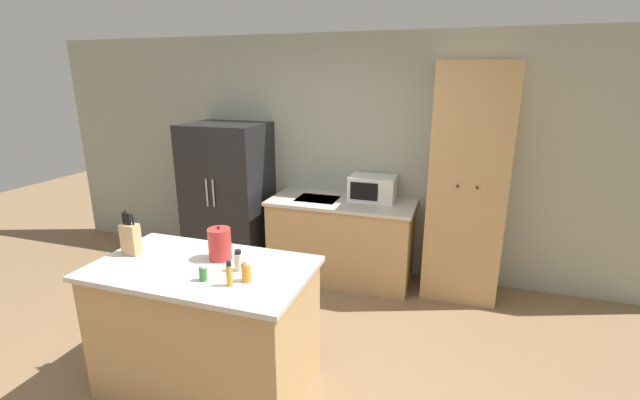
{
  "coord_description": "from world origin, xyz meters",
  "views": [
    {
      "loc": [
        1.36,
        -2.23,
        2.16
      ],
      "look_at": [
        0.15,
        1.4,
        1.05
      ],
      "focal_mm": 24.0,
      "sensor_mm": 36.0,
      "label": 1
    }
  ],
  "objects_px": {
    "pantry_cabinet": "(467,185)",
    "spice_bottle_amber_oil": "(229,274)",
    "spice_bottle_tall_dark": "(246,271)",
    "kettle": "(220,244)",
    "knife_block": "(131,238)",
    "refrigerator": "(229,196)",
    "spice_bottle_green_herb": "(238,261)",
    "microwave": "(373,188)",
    "spice_bottle_short_red": "(203,273)"
  },
  "relations": [
    {
      "from": "microwave",
      "to": "knife_block",
      "type": "height_order",
      "value": "knife_block"
    },
    {
      "from": "spice_bottle_tall_dark",
      "to": "spice_bottle_amber_oil",
      "type": "bearing_deg",
      "value": -128.57
    },
    {
      "from": "microwave",
      "to": "spice_bottle_green_herb",
      "type": "xyz_separation_m",
      "value": [
        -0.45,
        -2.09,
        -0.01
      ]
    },
    {
      "from": "refrigerator",
      "to": "knife_block",
      "type": "height_order",
      "value": "refrigerator"
    },
    {
      "from": "knife_block",
      "to": "spice_bottle_tall_dark",
      "type": "relative_size",
      "value": 2.32
    },
    {
      "from": "pantry_cabinet",
      "to": "spice_bottle_amber_oil",
      "type": "bearing_deg",
      "value": -121.21
    },
    {
      "from": "knife_block",
      "to": "spice_bottle_amber_oil",
      "type": "xyz_separation_m",
      "value": [
        0.9,
        -0.2,
        -0.04
      ]
    },
    {
      "from": "spice_bottle_tall_dark",
      "to": "kettle",
      "type": "height_order",
      "value": "kettle"
    },
    {
      "from": "pantry_cabinet",
      "to": "spice_bottle_tall_dark",
      "type": "relative_size",
      "value": 16.48
    },
    {
      "from": "refrigerator",
      "to": "spice_bottle_amber_oil",
      "type": "relative_size",
      "value": 10.43
    },
    {
      "from": "refrigerator",
      "to": "spice_bottle_green_herb",
      "type": "relative_size",
      "value": 11.58
    },
    {
      "from": "microwave",
      "to": "knife_block",
      "type": "bearing_deg",
      "value": -121.97
    },
    {
      "from": "spice_bottle_short_red",
      "to": "spice_bottle_amber_oil",
      "type": "xyz_separation_m",
      "value": [
        0.19,
        -0.01,
        0.03
      ]
    },
    {
      "from": "spice_bottle_short_red",
      "to": "microwave",
      "type": "bearing_deg",
      "value": 75.48
    },
    {
      "from": "spice_bottle_short_red",
      "to": "spice_bottle_amber_oil",
      "type": "distance_m",
      "value": 0.19
    },
    {
      "from": "pantry_cabinet",
      "to": "spice_bottle_tall_dark",
      "type": "height_order",
      "value": "pantry_cabinet"
    },
    {
      "from": "microwave",
      "to": "kettle",
      "type": "xyz_separation_m",
      "value": [
        -0.66,
        -1.96,
        0.03
      ]
    },
    {
      "from": "kettle",
      "to": "pantry_cabinet",
      "type": "bearing_deg",
      "value": 49.62
    },
    {
      "from": "microwave",
      "to": "spice_bottle_amber_oil",
      "type": "distance_m",
      "value": 2.33
    },
    {
      "from": "pantry_cabinet",
      "to": "kettle",
      "type": "xyz_separation_m",
      "value": [
        -1.6,
        -1.88,
        -0.1
      ]
    },
    {
      "from": "pantry_cabinet",
      "to": "refrigerator",
      "type": "bearing_deg",
      "value": -177.92
    },
    {
      "from": "spice_bottle_tall_dark",
      "to": "spice_bottle_short_red",
      "type": "height_order",
      "value": "spice_bottle_tall_dark"
    },
    {
      "from": "pantry_cabinet",
      "to": "spice_bottle_tall_dark",
      "type": "distance_m",
      "value": 2.48
    },
    {
      "from": "knife_block",
      "to": "spice_bottle_amber_oil",
      "type": "bearing_deg",
      "value": -12.75
    },
    {
      "from": "pantry_cabinet",
      "to": "spice_bottle_amber_oil",
      "type": "height_order",
      "value": "pantry_cabinet"
    },
    {
      "from": "microwave",
      "to": "kettle",
      "type": "height_order",
      "value": "kettle"
    },
    {
      "from": "refrigerator",
      "to": "spice_bottle_short_red",
      "type": "relative_size",
      "value": 16.0
    },
    {
      "from": "knife_block",
      "to": "kettle",
      "type": "relative_size",
      "value": 1.32
    },
    {
      "from": "spice_bottle_tall_dark",
      "to": "spice_bottle_green_herb",
      "type": "xyz_separation_m",
      "value": [
        -0.12,
        0.12,
        0.0
      ]
    },
    {
      "from": "refrigerator",
      "to": "spice_bottle_green_herb",
      "type": "xyz_separation_m",
      "value": [
        1.19,
        -1.92,
        0.18
      ]
    },
    {
      "from": "spice_bottle_amber_oil",
      "to": "pantry_cabinet",
      "type": "bearing_deg",
      "value": 58.79
    },
    {
      "from": "refrigerator",
      "to": "spice_bottle_amber_oil",
      "type": "bearing_deg",
      "value": -59.65
    },
    {
      "from": "spice_bottle_green_herb",
      "to": "kettle",
      "type": "xyz_separation_m",
      "value": [
        -0.21,
        0.13,
        0.04
      ]
    },
    {
      "from": "spice_bottle_tall_dark",
      "to": "spice_bottle_amber_oil",
      "type": "relative_size",
      "value": 0.87
    },
    {
      "from": "spice_bottle_amber_oil",
      "to": "kettle",
      "type": "bearing_deg",
      "value": 128.49
    },
    {
      "from": "spice_bottle_short_red",
      "to": "spice_bottle_tall_dark",
      "type": "bearing_deg",
      "value": 16.6
    },
    {
      "from": "spice_bottle_short_red",
      "to": "knife_block",
      "type": "bearing_deg",
      "value": 164.59
    },
    {
      "from": "spice_bottle_tall_dark",
      "to": "kettle",
      "type": "distance_m",
      "value": 0.41
    },
    {
      "from": "spice_bottle_tall_dark",
      "to": "spice_bottle_green_herb",
      "type": "height_order",
      "value": "spice_bottle_green_herb"
    },
    {
      "from": "pantry_cabinet",
      "to": "knife_block",
      "type": "relative_size",
      "value": 7.1
    },
    {
      "from": "spice_bottle_tall_dark",
      "to": "spice_bottle_amber_oil",
      "type": "xyz_separation_m",
      "value": [
        -0.07,
        -0.08,
        0.01
      ]
    },
    {
      "from": "spice_bottle_tall_dark",
      "to": "pantry_cabinet",
      "type": "bearing_deg",
      "value": 59.11
    },
    {
      "from": "pantry_cabinet",
      "to": "microwave",
      "type": "xyz_separation_m",
      "value": [
        -0.94,
        0.08,
        -0.13
      ]
    },
    {
      "from": "knife_block",
      "to": "kettle",
      "type": "distance_m",
      "value": 0.65
    },
    {
      "from": "pantry_cabinet",
      "to": "spice_bottle_short_red",
      "type": "relative_size",
      "value": 22.1
    },
    {
      "from": "spice_bottle_short_red",
      "to": "spice_bottle_green_herb",
      "type": "distance_m",
      "value": 0.24
    },
    {
      "from": "pantry_cabinet",
      "to": "knife_block",
      "type": "bearing_deg",
      "value": -138.15
    },
    {
      "from": "pantry_cabinet",
      "to": "spice_bottle_tall_dark",
      "type": "xyz_separation_m",
      "value": [
        -1.27,
        -2.13,
        -0.14
      ]
    },
    {
      "from": "pantry_cabinet",
      "to": "knife_block",
      "type": "distance_m",
      "value": 3.01
    },
    {
      "from": "knife_block",
      "to": "spice_bottle_short_red",
      "type": "distance_m",
      "value": 0.74
    }
  ]
}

